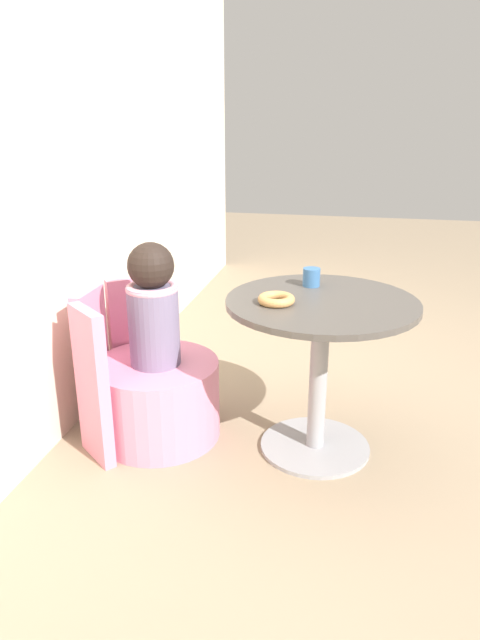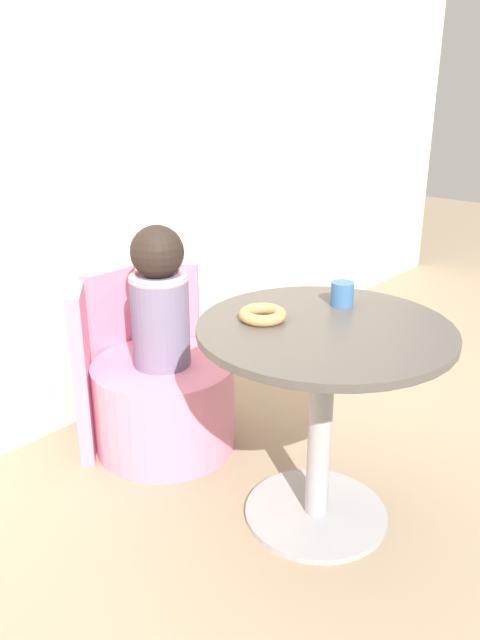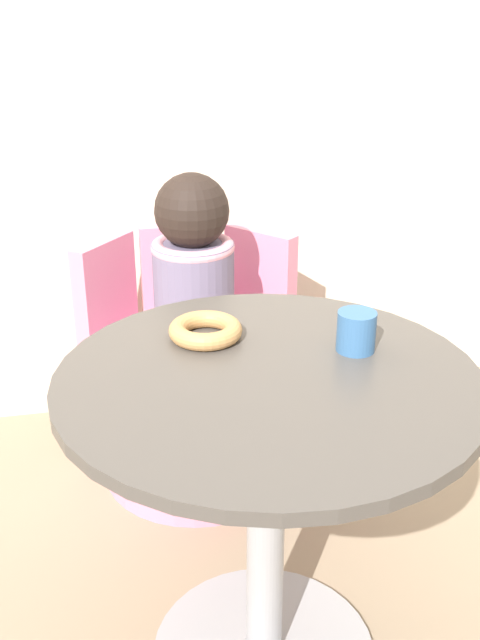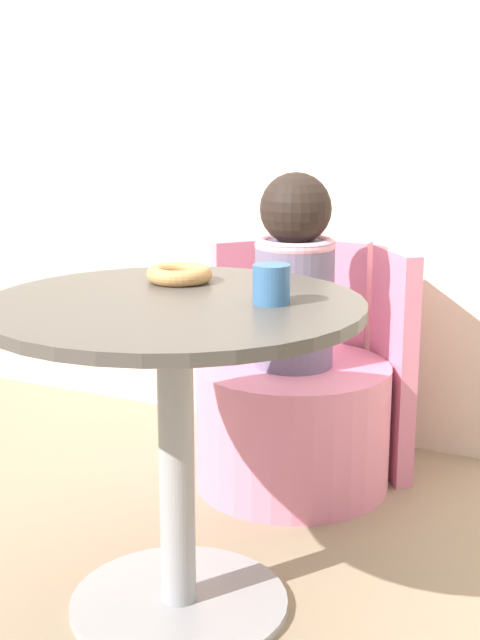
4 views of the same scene
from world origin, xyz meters
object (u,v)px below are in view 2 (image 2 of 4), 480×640
donut (263,314)px  cup (342,294)px  tub_chair (165,404)px  round_table (323,381)px  child_figure (159,299)px

donut → cup: cup is taller
tub_chair → cup: 0.86m
round_table → tub_chair: (-0.03, 0.70, -0.32)m
tub_chair → cup: bearing=-71.5°
tub_chair → donut: size_ratio=3.78×
child_figure → donut: bearing=-96.0°
round_table → cup: cup is taller
child_figure → donut: size_ratio=3.67×
cup → donut: bearing=157.8°
round_table → donut: donut is taller
child_figure → donut: (-0.06, -0.53, 0.08)m
tub_chair → child_figure: 0.43m
tub_chair → cup: size_ratio=7.02×
tub_chair → child_figure: child_figure is taller
round_table → donut: size_ratio=5.33×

